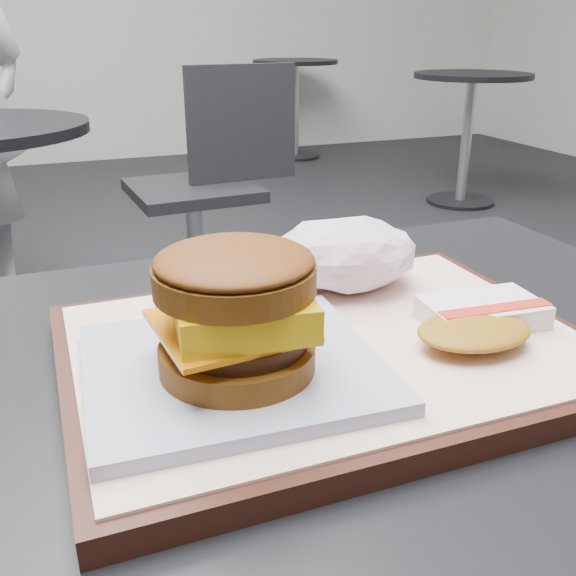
{
  "coord_description": "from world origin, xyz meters",
  "views": [
    {
      "loc": [
        -0.16,
        -0.36,
        1.0
      ],
      "look_at": [
        -0.01,
        0.02,
        0.83
      ],
      "focal_mm": 40.0,
      "sensor_mm": 36.0,
      "label": 1
    }
  ],
  "objects_px": {
    "crumpled_wrapper": "(345,254)",
    "neighbor_chair": "(210,174)",
    "hash_brown": "(479,320)",
    "serving_tray": "(328,351)",
    "breakfast_sandwich": "(236,325)"
  },
  "relations": [
    {
      "from": "crumpled_wrapper",
      "to": "neighbor_chair",
      "type": "xyz_separation_m",
      "value": [
        0.32,
        1.73,
        -0.31
      ]
    },
    {
      "from": "hash_brown",
      "to": "serving_tray",
      "type": "bearing_deg",
      "value": 163.91
    },
    {
      "from": "breakfast_sandwich",
      "to": "crumpled_wrapper",
      "type": "height_order",
      "value": "breakfast_sandwich"
    },
    {
      "from": "crumpled_wrapper",
      "to": "neighbor_chair",
      "type": "height_order",
      "value": "neighbor_chair"
    },
    {
      "from": "serving_tray",
      "to": "hash_brown",
      "type": "relative_size",
      "value": 3.14
    },
    {
      "from": "hash_brown",
      "to": "neighbor_chair",
      "type": "relative_size",
      "value": 0.14
    },
    {
      "from": "hash_brown",
      "to": "neighbor_chair",
      "type": "distance_m",
      "value": 1.89
    },
    {
      "from": "breakfast_sandwich",
      "to": "hash_brown",
      "type": "distance_m",
      "value": 0.19
    },
    {
      "from": "serving_tray",
      "to": "breakfast_sandwich",
      "type": "height_order",
      "value": "breakfast_sandwich"
    },
    {
      "from": "hash_brown",
      "to": "crumpled_wrapper",
      "type": "relative_size",
      "value": 0.92
    },
    {
      "from": "serving_tray",
      "to": "crumpled_wrapper",
      "type": "relative_size",
      "value": 2.9
    },
    {
      "from": "crumpled_wrapper",
      "to": "neighbor_chair",
      "type": "bearing_deg",
      "value": 79.38
    },
    {
      "from": "hash_brown",
      "to": "neighbor_chair",
      "type": "bearing_deg",
      "value": 81.62
    },
    {
      "from": "serving_tray",
      "to": "hash_brown",
      "type": "xyz_separation_m",
      "value": [
        0.11,
        -0.03,
        0.02
      ]
    },
    {
      "from": "serving_tray",
      "to": "neighbor_chair",
      "type": "xyz_separation_m",
      "value": [
        0.38,
        1.82,
        -0.27
      ]
    }
  ]
}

